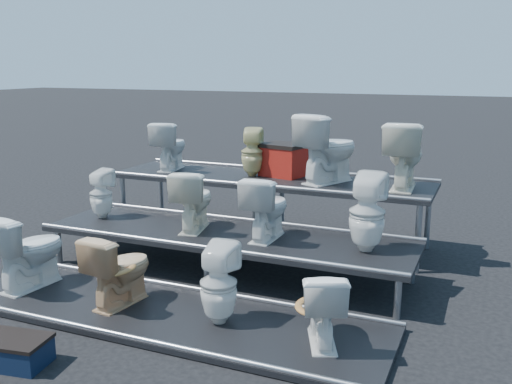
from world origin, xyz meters
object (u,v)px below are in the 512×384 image
at_px(toilet_5, 193,200).
at_px(toilet_8, 170,146).
at_px(toilet_11, 404,155).
at_px(toilet_6, 266,207).
at_px(toilet_2, 219,284).
at_px(step_stool, 13,353).
at_px(toilet_7, 367,213).
at_px(red_crate, 283,162).
at_px(toilet_0, 29,250).
at_px(toilet_9, 252,152).
at_px(toilet_10, 328,148).
at_px(toilet_4, 101,194).
at_px(toilet_3, 322,306).
at_px(toilet_1, 119,269).

relative_size(toilet_5, toilet_8, 1.04).
bearing_deg(toilet_11, toilet_6, 44.22).
distance_m(toilet_2, step_stool, 1.73).
bearing_deg(toilet_7, red_crate, -44.36).
height_order(toilet_2, red_crate, red_crate).
xyz_separation_m(toilet_2, step_stool, (-1.21, -1.19, -0.33)).
distance_m(toilet_2, toilet_6, 1.36).
distance_m(toilet_5, red_crate, 1.59).
relative_size(toilet_0, toilet_9, 1.23).
bearing_deg(step_stool, toilet_8, 93.58).
distance_m(toilet_7, toilet_8, 3.34).
relative_size(toilet_5, toilet_7, 0.87).
relative_size(toilet_0, step_stool, 1.45).
bearing_deg(toilet_9, toilet_10, 165.47).
distance_m(toilet_7, toilet_9, 2.25).
distance_m(toilet_4, toilet_7, 3.27).
distance_m(toilet_0, toilet_6, 2.49).
height_order(toilet_8, toilet_9, toilet_8).
relative_size(toilet_5, toilet_11, 0.87).
bearing_deg(toilet_9, toilet_7, 129.84).
height_order(toilet_9, step_stool, toilet_9).
xyz_separation_m(toilet_3, toilet_10, (-0.71, 2.60, 0.91)).
distance_m(toilet_3, toilet_11, 2.75).
bearing_deg(toilet_4, toilet_6, -173.85).
height_order(toilet_1, step_stool, toilet_1).
bearing_deg(toilet_0, toilet_9, -112.10).
relative_size(toilet_1, red_crate, 1.32).
relative_size(toilet_11, step_stool, 1.47).
bearing_deg(toilet_2, toilet_10, -97.48).
xyz_separation_m(toilet_3, toilet_5, (-1.91, 1.30, 0.43)).
relative_size(toilet_3, toilet_6, 0.93).
distance_m(toilet_7, toilet_11, 1.37).
relative_size(toilet_2, toilet_5, 1.05).
bearing_deg(toilet_6, step_stool, 66.09).
bearing_deg(toilet_10, toilet_5, 72.19).
height_order(toilet_7, toilet_10, toilet_10).
height_order(toilet_7, toilet_9, toilet_9).
height_order(toilet_0, toilet_2, toilet_0).
xyz_separation_m(toilet_0, red_crate, (1.74, 2.78, 0.60)).
xyz_separation_m(toilet_7, red_crate, (-1.44, 1.48, 0.19)).
height_order(toilet_3, toilet_9, toilet_9).
relative_size(toilet_0, toilet_1, 1.12).
distance_m(toilet_10, toilet_11, 0.92).
distance_m(toilet_10, red_crate, 0.72).
height_order(toilet_4, toilet_11, toilet_11).
distance_m(toilet_5, toilet_6, 0.90).
distance_m(toilet_1, toilet_9, 2.72).
relative_size(toilet_4, toilet_9, 0.95).
height_order(toilet_7, step_stool, toilet_7).
xyz_separation_m(toilet_7, toilet_10, (-0.79, 1.30, 0.43)).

